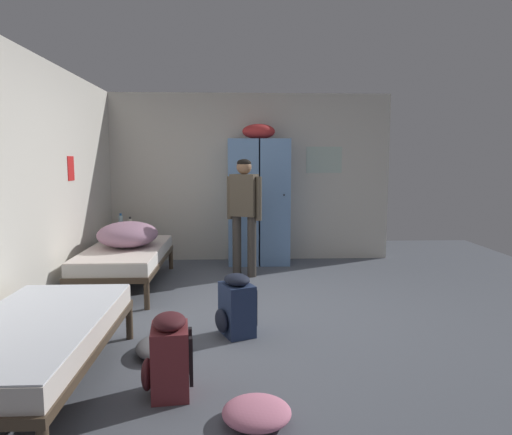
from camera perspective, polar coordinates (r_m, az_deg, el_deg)
ground_plane at (r=4.85m, az=0.14°, el=-11.60°), size 8.47×8.47×0.00m
room_backdrop at (r=5.89m, az=-11.92°, el=4.21°), size 4.34×5.35×2.55m
locker_bank at (r=6.99m, az=0.32°, el=2.25°), size 0.90×0.55×2.07m
shelf_unit at (r=7.14m, az=-15.40°, el=-2.95°), size 0.38×0.30×0.57m
bed_left_front at (r=3.54m, az=-25.39°, el=-12.92°), size 0.90×1.90×0.49m
bed_left_rear at (r=5.98m, az=-15.52°, el=-4.52°), size 0.90×1.90×0.49m
bedding_heap at (r=5.97m, az=-15.28°, el=-1.97°), size 0.72×0.85×0.31m
person_traveler at (r=6.21m, az=-1.45°, el=1.39°), size 0.46×0.32×1.56m
water_bottle at (r=7.13m, az=-16.08°, el=-0.42°), size 0.06×0.06×0.20m
lotion_bottle at (r=7.04m, az=-15.00°, el=-0.65°), size 0.06×0.06×0.16m
backpack_navy at (r=4.23m, az=-2.45°, el=-10.70°), size 0.40×0.39×0.55m
backpack_maroon at (r=3.28m, az=-10.56°, el=-16.24°), size 0.36×0.35×0.55m
clothes_pile_grey at (r=3.99m, az=-11.36°, el=-15.05°), size 0.41×0.51×0.12m
clothes_pile_pink at (r=3.01m, az=0.08°, el=-22.56°), size 0.41×0.41×0.12m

